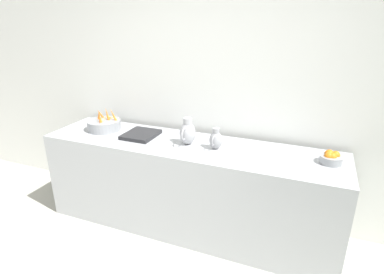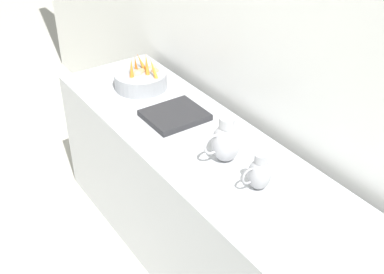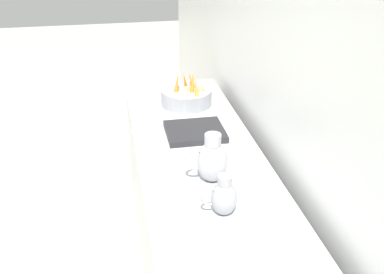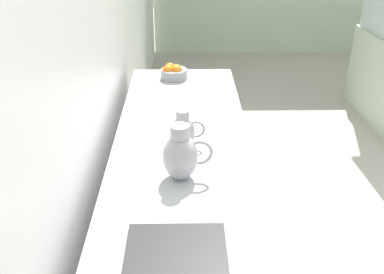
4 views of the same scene
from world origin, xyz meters
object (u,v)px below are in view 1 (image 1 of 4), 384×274
object	(u,v)px
vegetable_colander	(104,124)
metal_pitcher_tall	(188,133)
orange_bowl	(331,158)
metal_pitcher_short	(216,140)

from	to	relation	value
vegetable_colander	metal_pitcher_tall	xyz separation A→B (m)	(0.05, 0.96, 0.06)
orange_bowl	metal_pitcher_short	size ratio (longest dim) A/B	0.91
orange_bowl	metal_pitcher_tall	xyz separation A→B (m)	(0.06, -1.23, 0.07)
metal_pitcher_tall	orange_bowl	bearing A→B (deg)	92.64
orange_bowl	metal_pitcher_short	bearing A→B (deg)	-86.04
metal_pitcher_tall	metal_pitcher_short	size ratio (longest dim) A/B	1.30
metal_pitcher_short	metal_pitcher_tall	bearing A→B (deg)	-91.96
metal_pitcher_tall	metal_pitcher_short	xyz separation A→B (m)	(0.01, 0.27, -0.03)
vegetable_colander	metal_pitcher_short	xyz separation A→B (m)	(0.06, 1.24, 0.03)
vegetable_colander	orange_bowl	distance (m)	2.19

